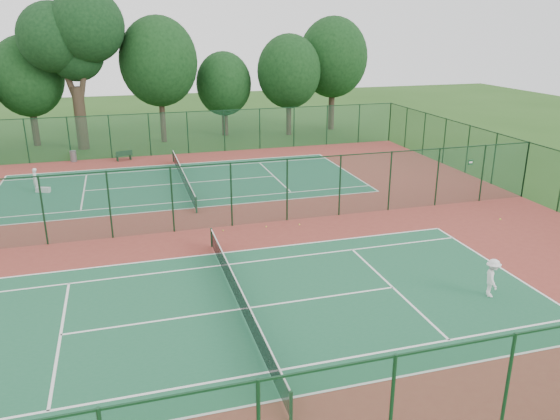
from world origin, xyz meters
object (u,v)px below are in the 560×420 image
at_px(trash_bin, 73,156).
at_px(kit_bag, 43,190).
at_px(player_near, 492,278).
at_px(player_far, 35,180).
at_px(bench, 124,155).
at_px(big_tree, 72,36).

distance_m(trash_bin, kit_bag, 8.27).
height_order(player_near, player_far, player_near).
height_order(trash_bin, bench, trash_bin).
bearing_deg(bench, player_far, -145.90).
relative_size(trash_bin, bench, 0.64).
bearing_deg(player_far, bench, 134.81).
relative_size(player_far, bench, 1.13).
height_order(player_far, big_tree, big_tree).
bearing_deg(big_tree, bench, -60.68).
bearing_deg(player_far, kit_bag, 51.50).
height_order(player_near, bench, player_near).
relative_size(player_near, player_far, 1.02).
bearing_deg(player_near, trash_bin, 54.59).
relative_size(player_near, big_tree, 0.12).
xyz_separation_m(player_near, player_far, (-19.08, 20.47, -0.02)).
height_order(bench, kit_bag, bench).
xyz_separation_m(kit_bag, big_tree, (2.02, 13.06, 9.13)).
bearing_deg(bench, trash_bin, 151.63).
bearing_deg(kit_bag, player_far, 170.15).
xyz_separation_m(player_far, bench, (5.62, 7.16, -0.36)).
height_order(player_far, kit_bag, player_far).
bearing_deg(big_tree, player_far, -100.90).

